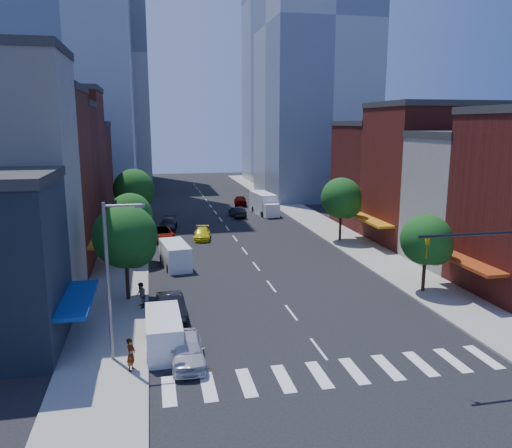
# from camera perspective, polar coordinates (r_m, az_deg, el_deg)

# --- Properties ---
(ground) EXTENTS (220.00, 220.00, 0.00)m
(ground) POSITION_cam_1_polar(r_m,az_deg,el_deg) (31.08, 7.18, -13.99)
(ground) COLOR black
(ground) RESTS_ON ground
(sidewalk_left) EXTENTS (5.00, 120.00, 0.15)m
(sidewalk_left) POSITION_cam_1_polar(r_m,az_deg,el_deg) (67.82, -14.32, -0.18)
(sidewalk_left) COLOR gray
(sidewalk_left) RESTS_ON ground
(sidewalk_right) EXTENTS (5.00, 120.00, 0.15)m
(sidewalk_right) POSITION_cam_1_polar(r_m,az_deg,el_deg) (71.23, 6.19, 0.66)
(sidewalk_right) COLOR gray
(sidewalk_right) RESTS_ON ground
(crosswalk) EXTENTS (19.00, 3.00, 0.01)m
(crosswalk) POSITION_cam_1_polar(r_m,az_deg,el_deg) (28.57, 9.22, -16.45)
(crosswalk) COLOR silver
(crosswalk) RESTS_ON ground
(bldg_left_2) EXTENTS (12.00, 9.00, 16.00)m
(bldg_left_2) POSITION_cam_1_polar(r_m,az_deg,el_deg) (48.64, -25.69, 4.05)
(bldg_left_2) COLOR #5C1C15
(bldg_left_2) RESTS_ON ground
(bldg_left_3) EXTENTS (12.00, 8.00, 15.00)m
(bldg_left_3) POSITION_cam_1_polar(r_m,az_deg,el_deg) (56.93, -23.69, 4.62)
(bldg_left_3) COLOR #4B1312
(bldg_left_3) RESTS_ON ground
(bldg_left_4) EXTENTS (12.00, 9.00, 17.00)m
(bldg_left_4) POSITION_cam_1_polar(r_m,az_deg,el_deg) (65.16, -22.29, 6.36)
(bldg_left_4) COLOR #5C1C15
(bldg_left_4) RESTS_ON ground
(bldg_left_5) EXTENTS (12.00, 10.00, 13.00)m
(bldg_left_5) POSITION_cam_1_polar(r_m,az_deg,el_deg) (74.66, -20.92, 5.45)
(bldg_left_5) COLOR #4B1312
(bldg_left_5) RESTS_ON ground
(bldg_right_1) EXTENTS (12.00, 8.00, 12.00)m
(bldg_right_1) POSITION_cam_1_polar(r_m,az_deg,el_deg) (51.96, 24.09, 2.36)
(bldg_right_1) COLOR beige
(bldg_right_1) RESTS_ON ground
(bldg_right_2) EXTENTS (12.00, 10.00, 15.00)m
(bldg_right_2) POSITION_cam_1_polar(r_m,az_deg,el_deg) (59.22, 19.12, 5.18)
(bldg_right_2) COLOR #5C1C15
(bldg_right_2) RESTS_ON ground
(bldg_right_3) EXTENTS (12.00, 10.00, 13.00)m
(bldg_right_3) POSITION_cam_1_polar(r_m,az_deg,el_deg) (68.04, 14.75, 5.32)
(bldg_right_3) COLOR #4B1312
(bldg_right_3) RESTS_ON ground
(tower_ne) EXTENTS (18.00, 20.00, 60.00)m
(tower_ne) POSITION_cam_1_polar(r_m,az_deg,el_deg) (94.72, 6.81, 21.50)
(tower_ne) COLOR #9EA5AD
(tower_ne) RESTS_ON ground
(tower_far_w) EXTENTS (18.00, 18.00, 56.00)m
(tower_far_w) POSITION_cam_1_polar(r_m,az_deg,el_deg) (122.64, -16.72, 17.85)
(tower_far_w) COLOR #9EA5AD
(tower_far_w) RESTS_ON ground
(streetlight) EXTENTS (2.25, 0.25, 9.00)m
(streetlight) POSITION_cam_1_polar(r_m,az_deg,el_deg) (28.69, -16.23, -5.27)
(streetlight) COLOR slate
(streetlight) RESTS_ON sidewalk_left
(tree_left_near) EXTENTS (4.80, 4.80, 7.30)m
(tree_left_near) POSITION_cam_1_polar(r_m,az_deg,el_deg) (38.36, -14.50, -1.64)
(tree_left_near) COLOR black
(tree_left_near) RESTS_ON sidewalk_left
(tree_left_mid) EXTENTS (4.20, 4.20, 6.65)m
(tree_left_mid) POSITION_cam_1_polar(r_m,az_deg,el_deg) (49.20, -13.98, 0.82)
(tree_left_mid) COLOR black
(tree_left_mid) RESTS_ON sidewalk_left
(tree_left_far) EXTENTS (5.00, 5.00, 7.75)m
(tree_left_far) POSITION_cam_1_polar(r_m,az_deg,el_deg) (62.93, -13.63, 3.71)
(tree_left_far) COLOR black
(tree_left_far) RESTS_ON sidewalk_left
(tree_right_near) EXTENTS (4.00, 4.00, 6.20)m
(tree_right_near) POSITION_cam_1_polar(r_m,az_deg,el_deg) (41.36, 19.09, -1.93)
(tree_right_near) COLOR black
(tree_right_near) RESTS_ON sidewalk_right
(tree_right_far) EXTENTS (4.60, 4.60, 7.20)m
(tree_right_far) POSITION_cam_1_polar(r_m,az_deg,el_deg) (57.10, 9.87, 2.76)
(tree_right_far) COLOR black
(tree_right_far) RESTS_ON sidewalk_right
(parked_car_front) EXTENTS (1.89, 4.67, 1.59)m
(parked_car_front) POSITION_cam_1_polar(r_m,az_deg,el_deg) (29.19, -7.85, -14.04)
(parked_car_front) COLOR silver
(parked_car_front) RESTS_ON ground
(parked_car_second) EXTENTS (2.11, 4.93, 1.58)m
(parked_car_second) POSITION_cam_1_polar(r_m,az_deg,el_deg) (35.67, -9.62, -9.26)
(parked_car_second) COLOR black
(parked_car_second) RESTS_ON ground
(parked_car_third) EXTENTS (3.15, 5.57, 1.47)m
(parked_car_third) POSITION_cam_1_polar(r_m,az_deg,el_deg) (58.68, -10.61, -1.14)
(parked_car_third) COLOR #999999
(parked_car_third) RESTS_ON ground
(parked_car_rear) EXTENTS (2.67, 5.27, 1.47)m
(parked_car_rear) POSITION_cam_1_polar(r_m,az_deg,el_deg) (64.17, -10.00, -0.04)
(parked_car_rear) COLOR black
(parked_car_rear) RESTS_ON ground
(cargo_van_near) EXTENTS (2.15, 5.10, 2.16)m
(cargo_van_near) POSITION_cam_1_polar(r_m,az_deg,el_deg) (30.75, -10.50, -12.20)
(cargo_van_near) COLOR silver
(cargo_van_near) RESTS_ON ground
(cargo_van_far) EXTENTS (2.88, 5.64, 2.30)m
(cargo_van_far) POSITION_cam_1_polar(r_m,az_deg,el_deg) (47.53, -9.21, -3.55)
(cargo_van_far) COLOR white
(cargo_van_far) RESTS_ON ground
(taxi) EXTENTS (2.36, 4.65, 1.29)m
(taxi) POSITION_cam_1_polar(r_m,az_deg,el_deg) (58.55, -6.17, -1.12)
(taxi) COLOR yellow
(taxi) RESTS_ON ground
(traffic_car_oncoming) EXTENTS (2.03, 4.62, 1.48)m
(traffic_car_oncoming) POSITION_cam_1_polar(r_m,az_deg,el_deg) (72.10, -2.16, 1.38)
(traffic_car_oncoming) COLOR black
(traffic_car_oncoming) RESTS_ON ground
(traffic_car_far) EXTENTS (2.60, 5.07, 1.65)m
(traffic_car_far) POSITION_cam_1_polar(r_m,az_deg,el_deg) (82.47, -1.80, 2.72)
(traffic_car_far) COLOR #999999
(traffic_car_far) RESTS_ON ground
(box_truck) EXTENTS (3.02, 7.90, 3.11)m
(box_truck) POSITION_cam_1_polar(r_m,az_deg,el_deg) (74.39, 0.92, 2.27)
(box_truck) COLOR white
(box_truck) RESTS_ON ground
(pedestrian_near) EXTENTS (0.65, 0.78, 1.82)m
(pedestrian_near) POSITION_cam_1_polar(r_m,az_deg,el_deg) (28.61, -14.09, -14.25)
(pedestrian_near) COLOR #999999
(pedestrian_near) RESTS_ON sidewalk_left
(pedestrian_far) EXTENTS (0.83, 1.00, 1.88)m
(pedestrian_far) POSITION_cam_1_polar(r_m,az_deg,el_deg) (37.39, -13.03, -7.93)
(pedestrian_far) COLOR #999999
(pedestrian_far) RESTS_ON sidewalk_left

